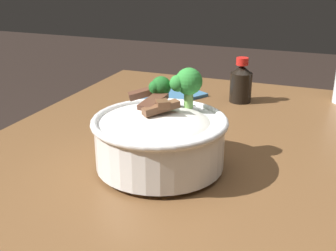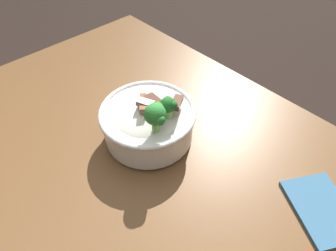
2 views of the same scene
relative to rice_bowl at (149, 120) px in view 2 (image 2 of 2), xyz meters
name	(u,v)px [view 2 (image 2 of 2)]	position (x,y,z in m)	size (l,w,h in m)	color
dining_table	(124,186)	(0.02, -0.11, -0.15)	(1.17, 0.97, 0.76)	brown
rice_bowl	(149,120)	(0.00, 0.00, 0.00)	(0.23, 0.23, 0.16)	white
folded_napkin	(322,209)	(0.39, 0.13, -0.06)	(0.15, 0.11, 0.01)	#386689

